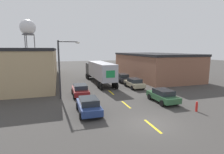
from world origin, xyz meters
TOP-DOWN VIEW (x-y plane):
  - ground_plane at (0.00, 0.00)m, footprint 160.00×160.00m
  - road_centerline at (0.00, 5.39)m, footprint 0.20×14.12m
  - warehouse_left at (-14.39, 25.83)m, footprint 13.93×29.02m
  - warehouse_right at (12.80, 21.83)m, footprint 10.75×20.22m
  - semi_truck at (-0.01, 18.59)m, footprint 3.18×13.30m
  - parked_car_right_far at (4.38, 18.32)m, footprint 2.09×4.38m
  - parked_car_left_far at (-4.38, 10.60)m, footprint 2.09×4.38m
  - parked_car_right_mid at (4.38, 12.93)m, footprint 2.09×4.38m
  - parked_car_right_near at (4.38, 4.98)m, footprint 2.09×4.38m
  - parked_car_left_near at (-4.38, 3.97)m, footprint 2.09×4.38m
  - water_tower at (-16.48, 55.18)m, footprint 5.22×5.22m
  - street_lamp at (-6.54, 10.10)m, footprint 2.69×0.32m
  - fire_hydrant at (5.85, 1.35)m, footprint 0.22×0.22m

SIDE VIEW (x-z plane):
  - ground_plane at x=0.00m, z-range 0.00..0.00m
  - road_centerline at x=0.00m, z-range 0.00..0.01m
  - fire_hydrant at x=5.85m, z-range 0.00..1.01m
  - parked_car_right_far at x=4.38m, z-range 0.04..1.56m
  - parked_car_left_far at x=-4.38m, z-range 0.04..1.56m
  - parked_car_right_mid at x=4.38m, z-range 0.04..1.56m
  - parked_car_right_near at x=4.38m, z-range 0.04..1.56m
  - parked_car_left_near at x=-4.38m, z-range 0.04..1.56m
  - semi_truck at x=-0.01m, z-range 0.39..4.20m
  - warehouse_right at x=12.80m, z-range 0.01..5.20m
  - warehouse_left at x=-14.39m, z-range 0.00..6.24m
  - street_lamp at x=-6.54m, z-range 0.64..7.76m
  - water_tower at x=-16.48m, z-range 5.21..21.28m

